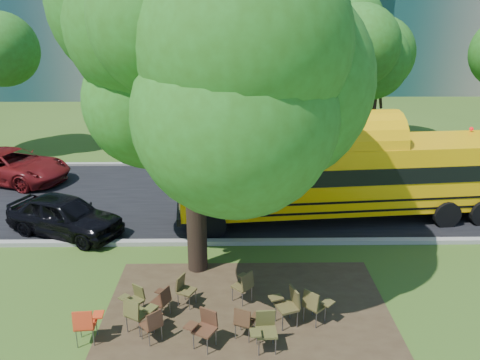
{
  "coord_description": "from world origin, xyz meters",
  "views": [
    {
      "loc": [
        0.68,
        -10.34,
        7.02
      ],
      "look_at": [
        0.88,
        4.0,
        1.82
      ],
      "focal_mm": 35.0,
      "sensor_mm": 36.0,
      "label": 1
    }
  ],
  "objects_px": {
    "chair_6": "(289,302)",
    "chair_7": "(315,304)",
    "chair_1": "(137,312)",
    "chair_3": "(205,325)",
    "chair_11": "(244,283)",
    "chair_2": "(153,322)",
    "school_bus": "(358,174)",
    "black_car": "(65,215)",
    "chair_5": "(265,327)",
    "bg_car_red": "(12,166)",
    "chair_4": "(245,320)",
    "main_tree": "(191,77)",
    "chair_0": "(86,322)",
    "chair_8": "(162,299)",
    "chair_9": "(135,297)",
    "chair_10": "(184,288)"
  },
  "relations": [
    {
      "from": "main_tree",
      "to": "chair_11",
      "type": "height_order",
      "value": "main_tree"
    },
    {
      "from": "chair_11",
      "to": "chair_2",
      "type": "bearing_deg",
      "value": 169.29
    },
    {
      "from": "main_tree",
      "to": "chair_7",
      "type": "distance_m",
      "value": 6.25
    },
    {
      "from": "chair_11",
      "to": "chair_7",
      "type": "bearing_deg",
      "value": -75.36
    },
    {
      "from": "chair_3",
      "to": "school_bus",
      "type": "bearing_deg",
      "value": -96.8
    },
    {
      "from": "chair_7",
      "to": "chair_1",
      "type": "bearing_deg",
      "value": -130.71
    },
    {
      "from": "main_tree",
      "to": "bg_car_red",
      "type": "relative_size",
      "value": 1.78
    },
    {
      "from": "chair_3",
      "to": "bg_car_red",
      "type": "bearing_deg",
      "value": -21.11
    },
    {
      "from": "chair_7",
      "to": "chair_8",
      "type": "relative_size",
      "value": 1.13
    },
    {
      "from": "chair_7",
      "to": "chair_3",
      "type": "bearing_deg",
      "value": -117.97
    },
    {
      "from": "chair_7",
      "to": "chair_9",
      "type": "distance_m",
      "value": 4.32
    },
    {
      "from": "chair_3",
      "to": "chair_5",
      "type": "xyz_separation_m",
      "value": [
        1.31,
        -0.11,
        0.01
      ]
    },
    {
      "from": "school_bus",
      "to": "black_car",
      "type": "height_order",
      "value": "school_bus"
    },
    {
      "from": "chair_4",
      "to": "main_tree",
      "type": "bearing_deg",
      "value": 135.46
    },
    {
      "from": "chair_10",
      "to": "main_tree",
      "type": "bearing_deg",
      "value": -161.33
    },
    {
      "from": "chair_6",
      "to": "bg_car_red",
      "type": "relative_size",
      "value": 0.19
    },
    {
      "from": "chair_6",
      "to": "chair_11",
      "type": "xyz_separation_m",
      "value": [
        -1.01,
        0.91,
        -0.05
      ]
    },
    {
      "from": "chair_4",
      "to": "chair_9",
      "type": "height_order",
      "value": "chair_4"
    },
    {
      "from": "chair_9",
      "to": "bg_car_red",
      "type": "bearing_deg",
      "value": -17.6
    },
    {
      "from": "chair_3",
      "to": "chair_5",
      "type": "height_order",
      "value": "chair_5"
    },
    {
      "from": "chair_4",
      "to": "chair_11",
      "type": "bearing_deg",
      "value": 112.3
    },
    {
      "from": "chair_5",
      "to": "bg_car_red",
      "type": "xyz_separation_m",
      "value": [
        -10.27,
        10.9,
        0.14
      ]
    },
    {
      "from": "chair_7",
      "to": "chair_11",
      "type": "bearing_deg",
      "value": -163.67
    },
    {
      "from": "chair_9",
      "to": "chair_4",
      "type": "bearing_deg",
      "value": -164.44
    },
    {
      "from": "chair_7",
      "to": "bg_car_red",
      "type": "xyz_separation_m",
      "value": [
        -11.49,
        10.04,
        0.14
      ]
    },
    {
      "from": "chair_2",
      "to": "chair_6",
      "type": "distance_m",
      "value": 3.13
    },
    {
      "from": "chair_6",
      "to": "chair_7",
      "type": "xyz_separation_m",
      "value": [
        0.61,
        -0.0,
        -0.03
      ]
    },
    {
      "from": "chair_5",
      "to": "black_car",
      "type": "distance_m",
      "value": 8.47
    },
    {
      "from": "chair_2",
      "to": "black_car",
      "type": "distance_m",
      "value": 6.62
    },
    {
      "from": "chair_6",
      "to": "chair_9",
      "type": "distance_m",
      "value": 3.71
    },
    {
      "from": "school_bus",
      "to": "chair_4",
      "type": "distance_m",
      "value": 7.91
    },
    {
      "from": "school_bus",
      "to": "chair_9",
      "type": "bearing_deg",
      "value": -145.23
    },
    {
      "from": "chair_7",
      "to": "black_car",
      "type": "relative_size",
      "value": 0.23
    },
    {
      "from": "chair_9",
      "to": "chair_11",
      "type": "xyz_separation_m",
      "value": [
        2.67,
        0.47,
        0.07
      ]
    },
    {
      "from": "chair_5",
      "to": "black_car",
      "type": "height_order",
      "value": "black_car"
    },
    {
      "from": "chair_1",
      "to": "chair_11",
      "type": "distance_m",
      "value": 2.74
    },
    {
      "from": "chair_8",
      "to": "chair_11",
      "type": "relative_size",
      "value": 0.91
    },
    {
      "from": "chair_0",
      "to": "chair_6",
      "type": "distance_m",
      "value": 4.58
    },
    {
      "from": "chair_4",
      "to": "chair_5",
      "type": "distance_m",
      "value": 0.54
    },
    {
      "from": "chair_3",
      "to": "chair_6",
      "type": "height_order",
      "value": "chair_6"
    },
    {
      "from": "chair_5",
      "to": "chair_0",
      "type": "bearing_deg",
      "value": -6.91
    },
    {
      "from": "chair_2",
      "to": "chair_9",
      "type": "relative_size",
      "value": 1.07
    },
    {
      "from": "main_tree",
      "to": "chair_8",
      "type": "height_order",
      "value": "main_tree"
    },
    {
      "from": "chair_1",
      "to": "chair_6",
      "type": "xyz_separation_m",
      "value": [
        3.49,
        0.28,
        0.02
      ]
    },
    {
      "from": "main_tree",
      "to": "chair_3",
      "type": "bearing_deg",
      "value": -83.19
    },
    {
      "from": "chair_4",
      "to": "chair_5",
      "type": "relative_size",
      "value": 0.91
    },
    {
      "from": "chair_3",
      "to": "chair_0",
      "type": "bearing_deg",
      "value": 26.5
    },
    {
      "from": "chair_11",
      "to": "bg_car_red",
      "type": "relative_size",
      "value": 0.17
    },
    {
      "from": "chair_9",
      "to": "black_car",
      "type": "relative_size",
      "value": 0.19
    },
    {
      "from": "chair_11",
      "to": "bg_car_red",
      "type": "xyz_separation_m",
      "value": [
        -9.86,
        9.13,
        0.16
      ]
    }
  ]
}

